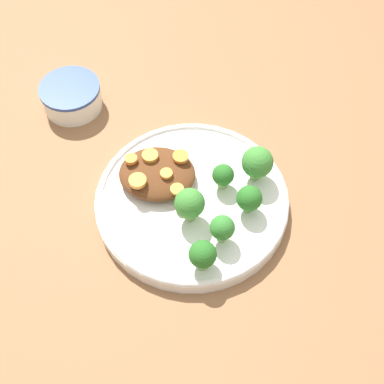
# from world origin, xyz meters

# --- Properties ---
(ground_plane) EXTENTS (4.00, 4.00, 0.00)m
(ground_plane) POSITION_xyz_m (0.00, 0.00, 0.00)
(ground_plane) COLOR #8C603D
(plate) EXTENTS (0.29, 0.29, 0.03)m
(plate) POSITION_xyz_m (0.00, 0.00, 0.01)
(plate) COLOR white
(plate) RESTS_ON ground_plane
(dip_bowl) EXTENTS (0.10, 0.10, 0.05)m
(dip_bowl) POSITION_xyz_m (0.18, 0.22, 0.03)
(dip_bowl) COLOR white
(dip_bowl) RESTS_ON ground_plane
(stew_mound) EXTENTS (0.10, 0.12, 0.03)m
(stew_mound) POSITION_xyz_m (0.03, 0.06, 0.04)
(stew_mound) COLOR #5B3319
(stew_mound) RESTS_ON plate
(broccoli_floret_0) EXTENTS (0.03, 0.03, 0.04)m
(broccoli_floret_0) POSITION_xyz_m (0.03, -0.04, 0.05)
(broccoli_floret_0) COLOR #7FA85B
(broccoli_floret_0) RESTS_ON plate
(broccoli_floret_1) EXTENTS (0.04, 0.04, 0.05)m
(broccoli_floret_1) POSITION_xyz_m (-0.11, -0.02, 0.05)
(broccoli_floret_1) COLOR #7FA85B
(broccoli_floret_1) RESTS_ON plate
(broccoli_floret_2) EXTENTS (0.04, 0.04, 0.05)m
(broccoli_floret_2) POSITION_xyz_m (-0.01, -0.08, 0.05)
(broccoli_floret_2) COLOR #759E51
(broccoli_floret_2) RESTS_ON plate
(broccoli_floret_3) EXTENTS (0.04, 0.04, 0.05)m
(broccoli_floret_3) POSITION_xyz_m (-0.07, -0.05, 0.05)
(broccoli_floret_3) COLOR #7FA85B
(broccoli_floret_3) RESTS_ON plate
(broccoli_floret_4) EXTENTS (0.04, 0.04, 0.06)m
(broccoli_floret_4) POSITION_xyz_m (-0.03, -0.00, 0.06)
(broccoli_floret_4) COLOR #7FA85B
(broccoli_floret_4) RESTS_ON plate
(broccoli_floret_5) EXTENTS (0.05, 0.05, 0.06)m
(broccoli_floret_5) POSITION_xyz_m (0.05, -0.09, 0.06)
(broccoli_floret_5) COLOR #759E51
(broccoli_floret_5) RESTS_ON plate
(carrot_slice_0) EXTENTS (0.03, 0.03, 0.01)m
(carrot_slice_0) POSITION_xyz_m (0.00, 0.08, 0.05)
(carrot_slice_0) COLOR orange
(carrot_slice_0) RESTS_ON stew_mound
(carrot_slice_1) EXTENTS (0.02, 0.02, 0.01)m
(carrot_slice_1) POSITION_xyz_m (0.05, 0.02, 0.05)
(carrot_slice_1) COLOR orange
(carrot_slice_1) RESTS_ON stew_mound
(carrot_slice_2) EXTENTS (0.02, 0.02, 0.01)m
(carrot_slice_2) POSITION_xyz_m (0.05, 0.07, 0.05)
(carrot_slice_2) COLOR orange
(carrot_slice_2) RESTS_ON stew_mound
(carrot_slice_3) EXTENTS (0.02, 0.02, 0.00)m
(carrot_slice_3) POSITION_xyz_m (0.02, 0.04, 0.05)
(carrot_slice_3) COLOR orange
(carrot_slice_3) RESTS_ON stew_mound
(carrot_slice_4) EXTENTS (0.02, 0.02, 0.01)m
(carrot_slice_4) POSITION_xyz_m (0.04, 0.09, 0.05)
(carrot_slice_4) COLOR orange
(carrot_slice_4) RESTS_ON stew_mound
(carrot_slice_5) EXTENTS (0.02, 0.02, 0.00)m
(carrot_slice_5) POSITION_xyz_m (-0.01, 0.02, 0.05)
(carrot_slice_5) COLOR orange
(carrot_slice_5) RESTS_ON stew_mound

